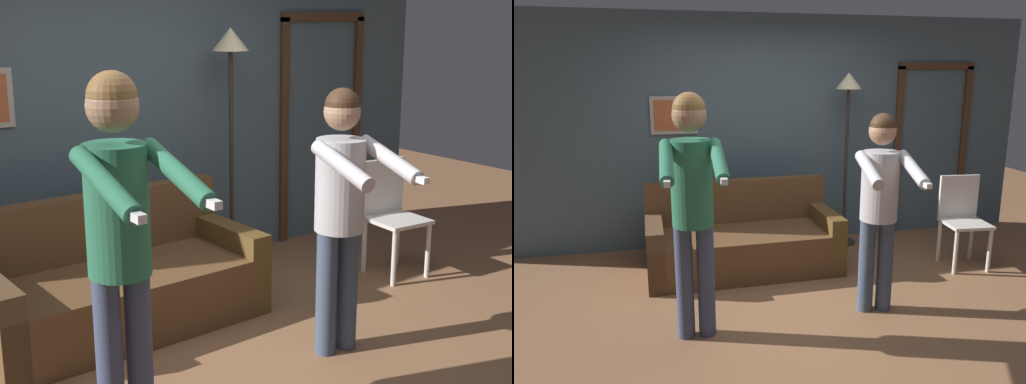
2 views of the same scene
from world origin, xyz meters
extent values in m
plane|color=#8E6140|center=(0.00, 0.00, 0.00)|extent=(12.00, 12.00, 0.00)
cube|color=#49606D|center=(0.00, 1.92, 1.30)|extent=(6.40, 0.06, 2.60)
cube|color=#B7B2A8|center=(-1.02, 1.87, 1.51)|extent=(0.51, 0.02, 0.41)
cube|color=#BB5D34|center=(-1.02, 1.86, 1.51)|extent=(0.43, 0.01, 0.33)
cube|color=#4C331E|center=(1.65, 1.87, 1.02)|extent=(0.08, 0.04, 2.04)
cube|color=#4C331E|center=(2.55, 1.87, 1.02)|extent=(0.08, 0.04, 2.04)
cube|color=#4C331E|center=(2.10, 1.87, 2.04)|extent=(0.98, 0.04, 0.08)
cube|color=brown|center=(-0.41, 1.03, 0.21)|extent=(1.92, 0.90, 0.42)
cube|color=brown|center=(-0.42, 1.39, 0.65)|extent=(1.90, 0.19, 0.45)
cube|color=brown|center=(-1.28, 1.01, 0.29)|extent=(0.18, 0.85, 0.58)
cube|color=brown|center=(0.46, 1.05, 0.29)|extent=(0.18, 0.85, 0.58)
cylinder|color=#332D28|center=(0.88, 1.60, 0.01)|extent=(0.28, 0.28, 0.02)
cylinder|color=#332D28|center=(0.88, 1.60, 0.91)|extent=(0.04, 0.04, 1.77)
cone|color=#F9EAB7|center=(0.88, 1.60, 1.88)|extent=(0.29, 0.29, 0.18)
cylinder|color=#3D4766|center=(-1.06, -0.17, 0.44)|extent=(0.13, 0.13, 0.88)
cylinder|color=#3D4766|center=(-0.90, -0.17, 0.44)|extent=(0.13, 0.13, 0.88)
cylinder|color=#286B4C|center=(-0.98, -0.17, 1.20)|extent=(0.30, 0.30, 0.63)
sphere|color=#9E7556|center=(-0.98, -0.17, 1.68)|extent=(0.24, 0.24, 0.24)
sphere|color=brown|center=(-0.98, -0.17, 1.72)|extent=(0.23, 0.23, 0.23)
cylinder|color=#286B4C|center=(-1.15, -0.43, 1.40)|extent=(0.10, 0.56, 0.24)
cube|color=white|center=(-1.16, -0.70, 1.33)|extent=(0.04, 0.15, 0.04)
cylinder|color=#286B4C|center=(-0.81, -0.44, 1.40)|extent=(0.10, 0.56, 0.24)
cube|color=white|center=(-0.82, -0.70, 1.33)|extent=(0.04, 0.15, 0.04)
cylinder|color=#3E4E66|center=(0.45, -0.05, 0.40)|extent=(0.13, 0.13, 0.80)
cylinder|color=#3E4E66|center=(0.61, -0.07, 0.40)|extent=(0.13, 0.13, 0.80)
cylinder|color=#B2B2B7|center=(0.53, -0.06, 1.08)|extent=(0.30, 0.30, 0.56)
sphere|color=#9E7556|center=(0.53, -0.06, 1.52)|extent=(0.22, 0.22, 0.22)
sphere|color=#382314|center=(0.53, -0.06, 1.56)|extent=(0.21, 0.21, 0.21)
cylinder|color=#B2B2B7|center=(0.33, -0.28, 1.26)|extent=(0.15, 0.51, 0.22)
cylinder|color=#B2B2B7|center=(0.67, -0.32, 1.26)|extent=(0.15, 0.51, 0.22)
cube|color=white|center=(0.64, -0.56, 1.20)|extent=(0.06, 0.15, 0.04)
cylinder|color=silver|center=(1.63, 0.47, 0.23)|extent=(0.04, 0.04, 0.45)
cylinder|color=silver|center=(1.99, 0.44, 0.23)|extent=(0.04, 0.04, 0.45)
cylinder|color=silver|center=(1.66, 0.83, 0.23)|extent=(0.04, 0.04, 0.45)
cylinder|color=silver|center=(2.02, 0.80, 0.23)|extent=(0.04, 0.04, 0.45)
cube|color=silver|center=(1.83, 0.64, 0.47)|extent=(0.46, 0.46, 0.03)
cube|color=silver|center=(1.84, 0.82, 0.70)|extent=(0.42, 0.07, 0.45)
camera|label=1|loc=(-2.35, -3.10, 2.09)|focal=50.00mm
camera|label=2|loc=(-1.19, -3.68, 1.97)|focal=35.00mm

